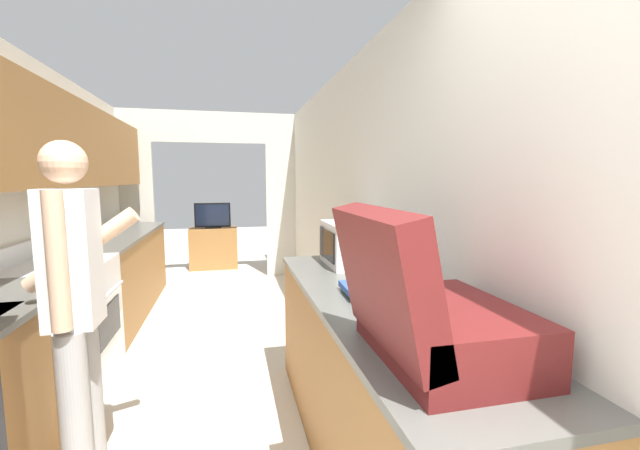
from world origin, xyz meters
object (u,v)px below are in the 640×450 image
book_stack (361,290)px  suitcase (424,312)px  person (75,311)px  tv_cabinet (214,248)px  range_oven (63,325)px  television (213,216)px  microwave (350,244)px

book_stack → suitcase: bearing=-92.8°
person → tv_cabinet: bearing=-4.9°
range_oven → book_stack: (1.87, -1.21, 0.48)m
tv_cabinet → suitcase: bearing=-80.9°
television → tv_cabinet: bearing=90.0°
range_oven → tv_cabinet: 3.84m
tv_cabinet → television: 0.56m
range_oven → television: size_ratio=1.80×
microwave → book_stack: size_ratio=1.76×
range_oven → tv_cabinet: (0.93, 3.72, -0.12)m
suitcase → book_stack: (0.04, 0.75, -0.14)m
range_oven → microwave: bearing=-13.7°
tv_cabinet → microwave: bearing=-75.4°
range_oven → television: bearing=75.8°
person → suitcase: person is taller
tv_cabinet → television: size_ratio=1.34×
book_stack → television: (-0.94, 4.89, -0.04)m
tv_cabinet → book_stack: bearing=-79.2°
television → book_stack: bearing=-79.1°
book_stack → tv_cabinet: book_stack is taller
person → television: 4.84m
person → microwave: person is taller
range_oven → tv_cabinet: range_oven is taller
range_oven → microwave: (2.03, -0.50, 0.60)m
person → television: bearing=-4.9°
person → microwave: 1.67m
suitcase → tv_cabinet: (-0.91, 5.68, -0.73)m
microwave → television: bearing=104.8°
book_stack → television: 4.98m
person → suitcase: (1.34, -0.81, 0.17)m
range_oven → television: television is taller
range_oven → suitcase: bearing=-46.8°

